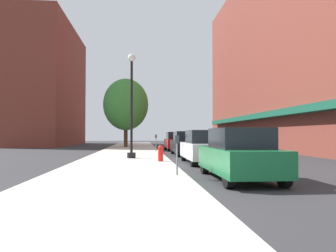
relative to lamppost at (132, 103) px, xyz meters
name	(u,v)px	position (x,y,z in m)	size (l,w,h in m)	color
ground_plane	(182,153)	(3.65, 6.05, -3.20)	(90.00, 90.00, 0.00)	#2D2D30
sidewalk_slab	(129,152)	(-0.35, 7.05, -3.14)	(4.80, 50.00, 0.12)	#B7B2A8
building_right_brick	(293,48)	(14.64, 10.05, 6.26)	(6.80, 40.00, 18.97)	brown
building_far_background	(51,87)	(-11.36, 25.05, 4.58)	(6.80, 18.00, 15.59)	brown
lamppost	(132,103)	(0.00, 0.00, 0.00)	(0.48, 0.48, 5.90)	black
fire_hydrant	(161,153)	(1.50, -2.27, -2.68)	(0.33, 0.26, 0.79)	red
parking_meter_near	(177,150)	(1.70, -7.54, -2.25)	(0.14, 0.09, 1.31)	slate
parking_meter_far	(156,141)	(1.70, 6.38, -2.25)	(0.14, 0.09, 1.31)	slate
tree_near	(126,105)	(-1.03, 15.57, 1.38)	(4.72, 4.72, 7.19)	#422D1E
car_green	(239,155)	(3.65, -7.99, -2.39)	(1.80, 4.30, 1.66)	black
car_white	(203,147)	(3.65, -2.30, -2.39)	(1.80, 4.30, 1.66)	black
car_black	(186,144)	(3.65, 3.70, -2.39)	(1.80, 4.30, 1.66)	black
car_red	(176,141)	(3.65, 10.09, -2.39)	(1.80, 4.30, 1.66)	black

